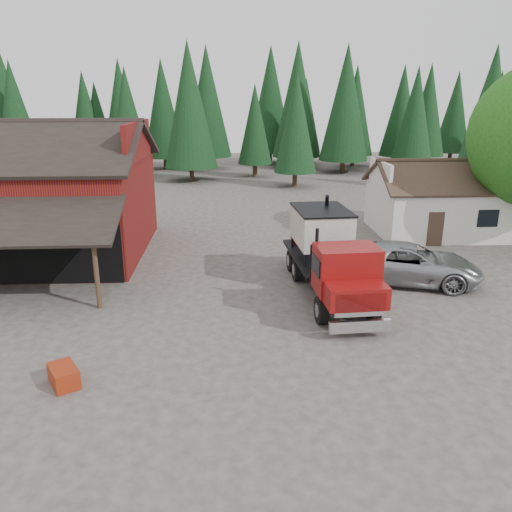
{
  "coord_description": "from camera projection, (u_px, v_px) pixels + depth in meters",
  "views": [
    {
      "loc": [
        -0.24,
        -16.98,
        8.27
      ],
      "look_at": [
        0.85,
        3.08,
        1.8
      ],
      "focal_mm": 35.0,
      "sensor_mm": 36.0,
      "label": 1
    }
  ],
  "objects": [
    {
      "name": "near_pine_b",
      "position": [
        296.0,
        123.0,
        45.71
      ],
      "size": [
        3.96,
        3.96,
        10.4
      ],
      "color": "#382619",
      "rests_on": "ground"
    },
    {
      "name": "near_pine_d",
      "position": [
        189.0,
        105.0,
        48.53
      ],
      "size": [
        5.28,
        5.28,
        13.4
      ],
      "color": "#382619",
      "rests_on": "ground"
    },
    {
      "name": "silver_car",
      "position": [
        409.0,
        263.0,
        23.02
      ],
      "size": [
        7.05,
        4.72,
        1.8
      ],
      "primitive_type": "imported",
      "rotation": [
        0.0,
        0.0,
        1.28
      ],
      "color": "#9A9CA1",
      "rests_on": "ground"
    },
    {
      "name": "equip_box",
      "position": [
        64.0,
        376.0,
        14.88
      ],
      "size": [
        1.17,
        1.3,
        0.6
      ],
      "primitive_type": "cube",
      "rotation": [
        0.0,
        0.0,
        0.56
      ],
      "color": "maroon",
      "rests_on": "ground"
    },
    {
      "name": "ground",
      "position": [
        238.0,
        327.0,
        18.69
      ],
      "size": [
        120.0,
        120.0,
        0.0
      ],
      "primitive_type": "plane",
      "color": "#3F3831",
      "rests_on": "ground"
    },
    {
      "name": "feed_truck",
      "position": [
        329.0,
        253.0,
        21.34
      ],
      "size": [
        3.05,
        9.0,
        4.0
      ],
      "rotation": [
        0.0,
        0.0,
        0.07
      ],
      "color": "black",
      "rests_on": "ground"
    },
    {
      "name": "conifer_backdrop",
      "position": [
        231.0,
        169.0,
        58.61
      ],
      "size": [
        76.0,
        16.0,
        16.0
      ],
      "primitive_type": null,
      "color": "black",
      "rests_on": "ground"
    },
    {
      "name": "near_pine_c",
      "position": [
        489.0,
        113.0,
        42.42
      ],
      "size": [
        4.84,
        4.84,
        12.4
      ],
      "color": "#382619",
      "rests_on": "ground"
    },
    {
      "name": "red_barn",
      "position": [
        29.0,
        205.0,
        26.71
      ],
      "size": [
        12.8,
        13.63,
        7.18
      ],
      "color": "maroon",
      "rests_on": "ground"
    },
    {
      "name": "farmhouse",
      "position": [
        441.0,
        206.0,
        31.2
      ],
      "size": [
        8.6,
        6.42,
        4.65
      ],
      "color": "silver",
      "rests_on": "ground"
    }
  ]
}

